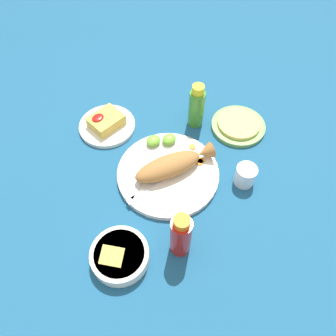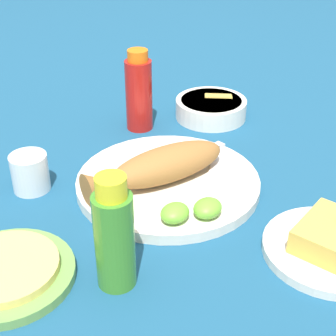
% 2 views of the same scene
% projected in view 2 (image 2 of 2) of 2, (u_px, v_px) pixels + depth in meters
% --- Properties ---
extents(ground_plane, '(4.00, 4.00, 0.00)m').
position_uv_depth(ground_plane, '(168.00, 187.00, 0.88)').
color(ground_plane, navy).
extents(main_plate, '(0.31, 0.31, 0.02)m').
position_uv_depth(main_plate, '(168.00, 183.00, 0.87)').
color(main_plate, silver).
rests_on(main_plate, ground_plane).
extents(fried_fish, '(0.26, 0.14, 0.06)m').
position_uv_depth(fried_fish, '(160.00, 166.00, 0.84)').
color(fried_fish, '#996633').
rests_on(fried_fish, main_plate).
extents(fork_near, '(0.19, 0.04, 0.00)m').
position_uv_depth(fork_near, '(193.00, 158.00, 0.92)').
color(fork_near, silver).
rests_on(fork_near, main_plate).
extents(fork_far, '(0.17, 0.09, 0.00)m').
position_uv_depth(fork_far, '(213.00, 168.00, 0.89)').
color(fork_far, silver).
rests_on(fork_far, main_plate).
extents(carrot_slice_near, '(0.02, 0.02, 0.00)m').
position_uv_depth(carrot_slice_near, '(111.00, 192.00, 0.83)').
color(carrot_slice_near, orange).
rests_on(carrot_slice_near, main_plate).
extents(carrot_slice_mid, '(0.02, 0.02, 0.00)m').
position_uv_depth(carrot_slice_mid, '(108.00, 194.00, 0.82)').
color(carrot_slice_mid, orange).
rests_on(carrot_slice_mid, main_plate).
extents(carrot_slice_far, '(0.02, 0.02, 0.00)m').
position_uv_depth(carrot_slice_far, '(124.00, 214.00, 0.78)').
color(carrot_slice_far, orange).
rests_on(carrot_slice_far, main_plate).
extents(lime_wedge_main, '(0.05, 0.04, 0.03)m').
position_uv_depth(lime_wedge_main, '(175.00, 213.00, 0.76)').
color(lime_wedge_main, '#6BB233').
rests_on(lime_wedge_main, main_plate).
extents(lime_wedge_side, '(0.05, 0.04, 0.03)m').
position_uv_depth(lime_wedge_side, '(208.00, 208.00, 0.77)').
color(lime_wedge_side, '#6BB233').
rests_on(lime_wedge_side, main_plate).
extents(hot_sauce_bottle_red, '(0.05, 0.05, 0.17)m').
position_uv_depth(hot_sauce_bottle_red, '(139.00, 92.00, 1.03)').
color(hot_sauce_bottle_red, '#B21914').
rests_on(hot_sauce_bottle_red, ground_plane).
extents(hot_sauce_bottle_green, '(0.05, 0.05, 0.16)m').
position_uv_depth(hot_sauce_bottle_green, '(114.00, 236.00, 0.64)').
color(hot_sauce_bottle_green, '#3D8428').
rests_on(hot_sauce_bottle_green, ground_plane).
extents(salt_cup, '(0.06, 0.06, 0.06)m').
position_uv_depth(salt_cup, '(30.00, 175.00, 0.86)').
color(salt_cup, silver).
rests_on(salt_cup, ground_plane).
extents(side_plate_fries, '(0.19, 0.19, 0.01)m').
position_uv_depth(side_plate_fries, '(329.00, 249.00, 0.73)').
color(side_plate_fries, silver).
rests_on(side_plate_fries, ground_plane).
extents(fries_pile, '(0.10, 0.08, 0.04)m').
position_uv_depth(fries_pile, '(333.00, 235.00, 0.71)').
color(fries_pile, gold).
rests_on(fries_pile, side_plate_fries).
extents(guacamole_bowl, '(0.15, 0.15, 0.05)m').
position_uv_depth(guacamole_bowl, '(211.00, 107.00, 1.10)').
color(guacamole_bowl, white).
rests_on(guacamole_bowl, ground_plane).
extents(tortilla_plate, '(0.18, 0.18, 0.01)m').
position_uv_depth(tortilla_plate, '(7.00, 275.00, 0.68)').
color(tortilla_plate, '#6B9E4C').
rests_on(tortilla_plate, ground_plane).
extents(tortilla_stack, '(0.14, 0.14, 0.01)m').
position_uv_depth(tortilla_stack, '(5.00, 267.00, 0.67)').
color(tortilla_stack, '#E0C666').
rests_on(tortilla_stack, tortilla_plate).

